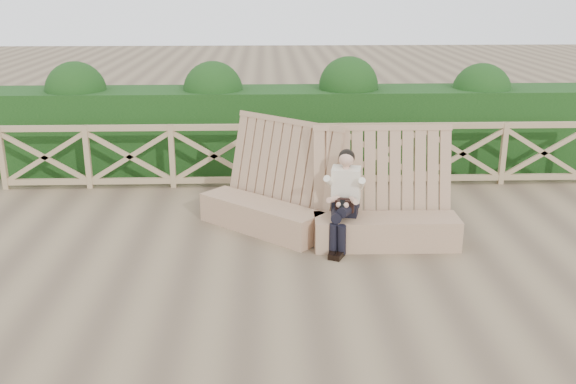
{
  "coord_description": "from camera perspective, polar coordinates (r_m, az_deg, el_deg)",
  "views": [
    {
      "loc": [
        -0.53,
        -7.14,
        3.36
      ],
      "look_at": [
        -0.27,
        0.4,
        0.9
      ],
      "focal_mm": 40.0,
      "sensor_mm": 36.0,
      "label": 1
    }
  ],
  "objects": [
    {
      "name": "bench",
      "position": [
        8.86,
        3.15,
        -1.56
      ],
      "size": [
        3.52,
        1.91,
        1.55
      ],
      "rotation": [
        0.0,
        0.0,
        -0.37
      ],
      "color": "#987457",
      "rests_on": "ground"
    },
    {
      "name": "guardrail",
      "position": [
        11.01,
        0.84,
        3.3
      ],
      "size": [
        10.1,
        0.09,
        1.1
      ],
      "color": "olive",
      "rests_on": "ground"
    },
    {
      "name": "ground",
      "position": [
        7.91,
        2.06,
        -7.1
      ],
      "size": [
        60.0,
        60.0,
        0.0
      ],
      "primitive_type": "plane",
      "color": "brown",
      "rests_on": "ground"
    },
    {
      "name": "hedge",
      "position": [
        12.13,
        0.56,
        5.65
      ],
      "size": [
        12.0,
        1.2,
        1.5
      ],
      "primitive_type": "cube",
      "color": "black",
      "rests_on": "ground"
    },
    {
      "name": "woman",
      "position": [
        8.44,
        5.02,
        -0.38
      ],
      "size": [
        0.5,
        0.83,
        1.31
      ],
      "rotation": [
        0.0,
        0.0,
        -0.24
      ],
      "color": "black",
      "rests_on": "ground"
    }
  ]
}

